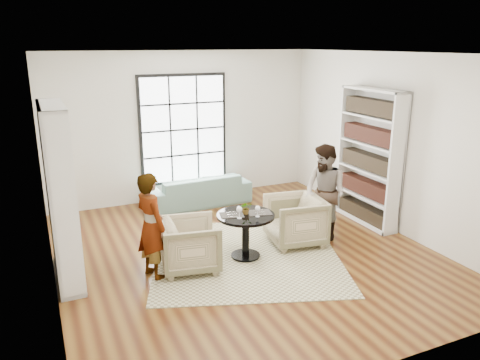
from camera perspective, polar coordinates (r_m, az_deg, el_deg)
name	(u,v)px	position (r m, az deg, el deg)	size (l,w,h in m)	color
ground	(244,252)	(7.38, 0.53, -8.78)	(6.00, 6.00, 0.00)	brown
room_shell	(230,166)	(7.42, -1.19, 1.69)	(6.00, 6.01, 6.00)	silver
rug	(247,256)	(7.25, 0.84, -9.21)	(2.76, 2.76, 0.01)	#BEB98E
pedestal_table	(246,226)	(7.02, 0.69, -5.65)	(0.87, 0.87, 0.69)	black
sofa	(198,190)	(9.43, -5.19, -1.17)	(2.08, 0.81, 0.61)	gray
armchair_left	(191,245)	(6.78, -6.05, -7.84)	(0.79, 0.81, 0.74)	tan
armchair_right	(295,220)	(7.60, 6.72, -4.92)	(0.84, 0.86, 0.78)	tan
person_left	(151,226)	(6.50, -10.78, -5.51)	(0.55, 0.36, 1.50)	gray
person_right	(325,193)	(7.75, 10.32, -1.52)	(0.77, 0.60, 1.58)	gray
placemat_left	(232,215)	(6.93, -1.01, -4.27)	(0.34, 0.26, 0.01)	black
placemat_right	(260,213)	(7.02, 2.40, -3.99)	(0.34, 0.26, 0.01)	black
cutlery_left	(232,214)	(6.92, -1.01, -4.22)	(0.14, 0.22, 0.01)	silver
cutlery_right	(260,212)	(7.02, 2.40, -3.94)	(0.14, 0.22, 0.01)	silver
wine_glass_left	(239,210)	(6.76, -0.08, -3.65)	(0.08, 0.08, 0.19)	silver
wine_glass_right	(258,209)	(6.83, 2.16, -3.52)	(0.08, 0.08, 0.17)	silver
flower_centerpiece	(246,208)	(6.95, 0.75, -3.40)	(0.17, 0.15, 0.19)	gray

